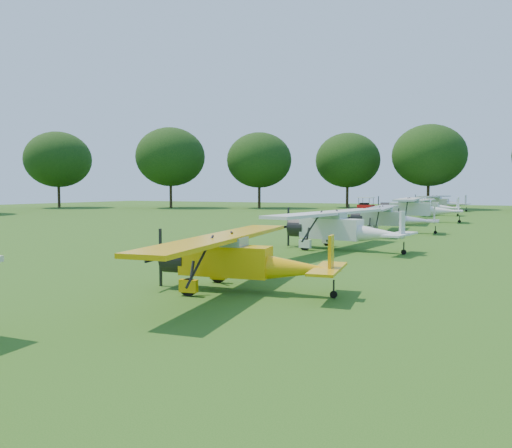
{
  "coord_description": "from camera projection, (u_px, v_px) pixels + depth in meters",
  "views": [
    {
      "loc": [
        8.5,
        -23.36,
        3.02
      ],
      "look_at": [
        -1.87,
        -2.64,
        1.4
      ],
      "focal_mm": 35.0,
      "sensor_mm": 36.0,
      "label": 1
    }
  ],
  "objects": [
    {
      "name": "ground",
      "position": [
        313.0,
        250.0,
        24.85
      ],
      "size": [
        160.0,
        160.0,
        0.0
      ],
      "primitive_type": "plane",
      "color": "#205515",
      "rests_on": "ground"
    },
    {
      "name": "tree_belt",
      "position": [
        389.0,
        80.0,
        22.84
      ],
      "size": [
        137.36,
        130.27,
        14.52
      ],
      "color": "#2E2412",
      "rests_on": "ground"
    },
    {
      "name": "aircraft_2",
      "position": [
        239.0,
        256.0,
        14.68
      ],
      "size": [
        5.76,
        9.15,
        1.8
      ],
      "rotation": [
        0.0,
        0.0,
        0.13
      ],
      "color": "#E5A709",
      "rests_on": "ground"
    },
    {
      "name": "aircraft_3",
      "position": [
        340.0,
        226.0,
        24.82
      ],
      "size": [
        6.63,
        10.52,
        2.06
      ],
      "rotation": [
        0.0,
        0.0,
        -0.15
      ],
      "color": "silver",
      "rests_on": "ground"
    },
    {
      "name": "aircraft_4",
      "position": [
        389.0,
        216.0,
        34.76
      ],
      "size": [
        6.21,
        9.89,
        1.94
      ],
      "rotation": [
        0.0,
        0.0,
        0.09
      ],
      "color": "silver",
      "rests_on": "ground"
    },
    {
      "name": "aircraft_5",
      "position": [
        416.0,
        207.0,
        46.06
      ],
      "size": [
        7.57,
        12.06,
        2.37
      ],
      "rotation": [
        0.0,
        0.0,
        0.08
      ],
      "color": "silver",
      "rests_on": "ground"
    },
    {
      "name": "aircraft_6",
      "position": [
        429.0,
        205.0,
        57.73
      ],
      "size": [
        6.41,
        10.17,
        2.01
      ],
      "rotation": [
        0.0,
        0.0,
        -0.01
      ],
      "color": "silver",
      "rests_on": "ground"
    },
    {
      "name": "aircraft_7",
      "position": [
        439.0,
        201.0,
        69.16
      ],
      "size": [
        7.3,
        11.58,
        2.27
      ],
      "rotation": [
        0.0,
        0.0,
        -0.15
      ],
      "color": "silver",
      "rests_on": "ground"
    },
    {
      "name": "golf_cart",
      "position": [
        366.0,
        206.0,
        71.03
      ],
      "size": [
        2.46,
        1.89,
        1.87
      ],
      "rotation": [
        0.0,
        0.0,
        -0.29
      ],
      "color": "#B30C0D",
      "rests_on": "ground"
    }
  ]
}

